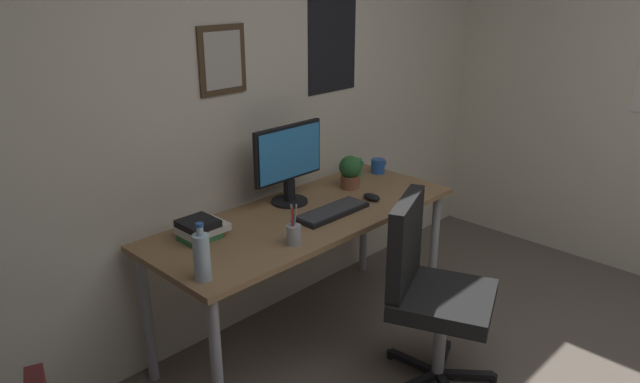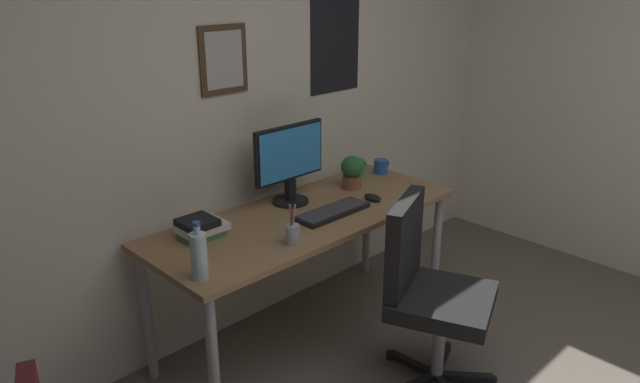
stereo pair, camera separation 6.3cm
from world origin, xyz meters
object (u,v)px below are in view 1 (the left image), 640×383
at_px(keyboard, 332,212).
at_px(pen_cup, 294,234).
at_px(coffee_mug_far, 378,166).
at_px(water_bottle, 202,256).
at_px(book_stack_left, 201,229).
at_px(computer_mouse, 372,197).
at_px(potted_plant, 350,171).
at_px(office_chair, 428,284).
at_px(coffee_mug_near, 355,167).
at_px(monitor, 289,161).

bearing_deg(keyboard, pen_cup, -162.54).
xyz_separation_m(keyboard, coffee_mug_far, (0.70, 0.26, 0.03)).
relative_size(water_bottle, book_stack_left, 1.13).
height_order(computer_mouse, water_bottle, water_bottle).
bearing_deg(potted_plant, pen_cup, -156.92).
distance_m(keyboard, potted_plant, 0.43).
distance_m(water_bottle, pen_cup, 0.49).
height_order(coffee_mug_far, book_stack_left, book_stack_left).
bearing_deg(potted_plant, office_chair, -111.56).
height_order(office_chair, coffee_mug_near, office_chair).
bearing_deg(keyboard, potted_plant, 28.66).
relative_size(potted_plant, book_stack_left, 0.88).
distance_m(coffee_mug_near, pen_cup, 1.06).
distance_m(computer_mouse, book_stack_left, 0.99).
height_order(keyboard, potted_plant, potted_plant).
xyz_separation_m(monitor, pen_cup, (-0.35, -0.41, -0.19)).
bearing_deg(keyboard, coffee_mug_near, 30.37).
relative_size(coffee_mug_far, potted_plant, 0.64).
distance_m(monitor, potted_plant, 0.44).
height_order(monitor, coffee_mug_far, monitor).
bearing_deg(coffee_mug_near, monitor, -175.40).
xyz_separation_m(monitor, book_stack_left, (-0.61, -0.04, -0.19)).
bearing_deg(coffee_mug_far, computer_mouse, -145.27).
height_order(office_chair, potted_plant, office_chair).
relative_size(coffee_mug_near, coffee_mug_far, 0.96).
height_order(keyboard, coffee_mug_far, coffee_mug_far).
bearing_deg(coffee_mug_far, coffee_mug_near, 150.85).
bearing_deg(potted_plant, water_bottle, -166.53).
height_order(water_bottle, coffee_mug_far, water_bottle).
bearing_deg(coffee_mug_near, potted_plant, -146.68).
xyz_separation_m(coffee_mug_near, coffee_mug_far, (0.13, -0.07, -0.01)).
distance_m(keyboard, water_bottle, 0.89).
height_order(computer_mouse, coffee_mug_far, coffee_mug_far).
bearing_deg(coffee_mug_far, water_bottle, -167.30).
bearing_deg(water_bottle, potted_plant, 13.47).
bearing_deg(keyboard, book_stack_left, 159.75).
bearing_deg(coffee_mug_far, pen_cup, -160.79).
distance_m(office_chair, book_stack_left, 1.12).
bearing_deg(monitor, potted_plant, -11.52).
distance_m(water_bottle, potted_plant, 1.28).
relative_size(office_chair, keyboard, 2.21).
xyz_separation_m(water_bottle, coffee_mug_near, (1.45, 0.43, -0.05)).
height_order(monitor, book_stack_left, monitor).
xyz_separation_m(monitor, keyboard, (0.04, -0.28, -0.23)).
bearing_deg(monitor, coffee_mug_far, -1.97).
distance_m(keyboard, pen_cup, 0.41).
relative_size(computer_mouse, water_bottle, 0.44).
bearing_deg(computer_mouse, book_stack_left, 164.70).
distance_m(coffee_mug_near, book_stack_left, 1.22).
xyz_separation_m(water_bottle, coffee_mug_far, (1.58, 0.36, -0.06)).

